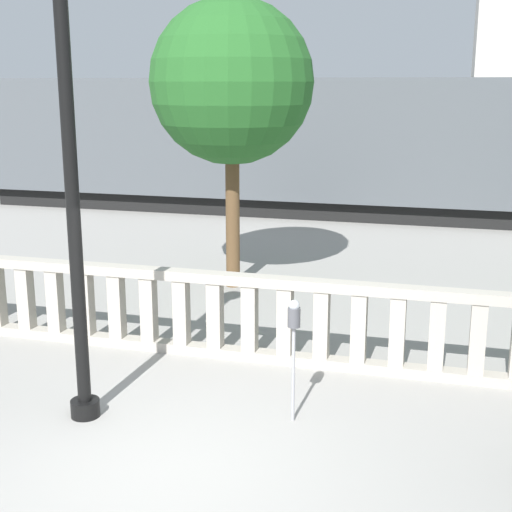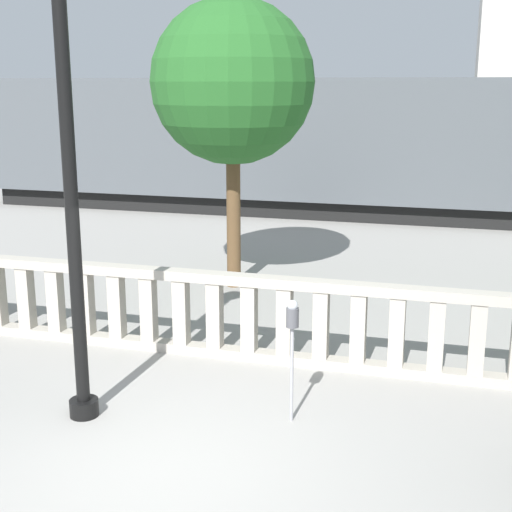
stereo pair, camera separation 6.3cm
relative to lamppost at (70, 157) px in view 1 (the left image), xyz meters
The scene contains 7 objects.
ground_plane 3.44m from the lamppost, 33.75° to the right, with size 160.00×160.00×0.00m, color gray.
balustrade 3.54m from the lamppost, 58.30° to the left, with size 14.88×0.24×1.23m.
lamppost is the anchor object (origin of this frame).
parking_meter 3.07m from the lamppost, 12.90° to the left, with size 0.14×0.14×1.45m.
train_near 14.56m from the lamppost, 72.02° to the left, with size 29.13×2.74×4.54m.
train_far 26.20m from the lamppost, 101.83° to the left, with size 26.96×3.07×4.26m.
tree_right 5.78m from the lamppost, 89.71° to the left, with size 2.97×2.97×5.30m.
Camera 1 is at (2.60, -5.93, 3.79)m, focal length 50.00 mm.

